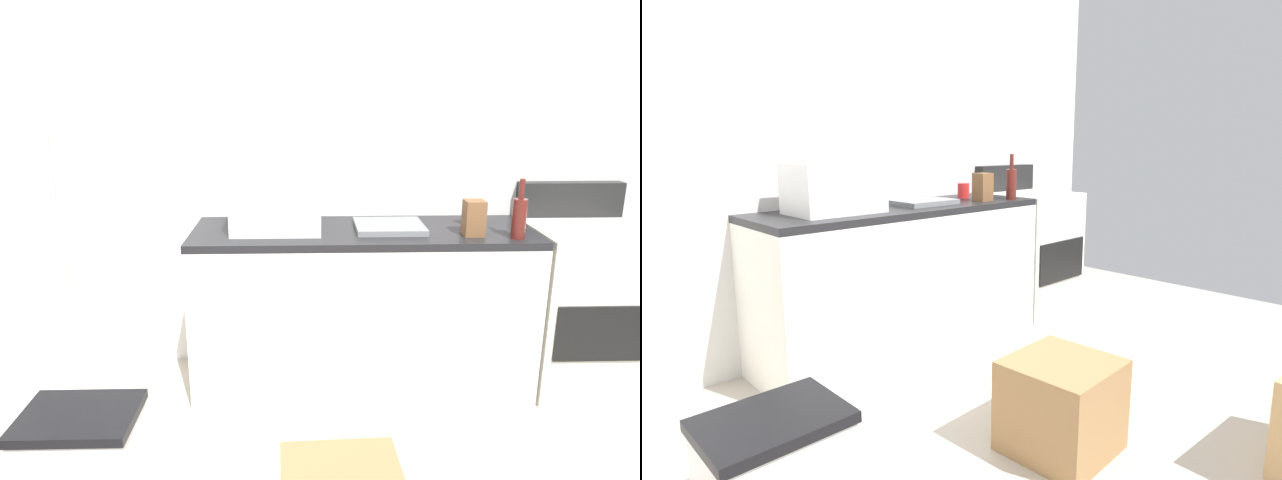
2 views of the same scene
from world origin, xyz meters
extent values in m
cube|color=silver|center=(0.00, 1.55, 1.30)|extent=(5.00, 0.10, 2.60)
cube|color=silver|center=(0.30, 1.20, 0.43)|extent=(1.80, 0.60, 0.86)
cube|color=black|center=(0.30, 1.20, 0.88)|extent=(1.80, 0.60, 0.04)
cube|color=silver|center=(1.52, 1.20, 0.45)|extent=(0.60, 0.60, 0.90)
cube|color=black|center=(1.52, 0.90, 0.42)|extent=(0.52, 0.02, 0.30)
cube|color=black|center=(1.52, 1.46, 1.00)|extent=(0.60, 0.08, 0.20)
cube|color=white|center=(-0.16, 1.19, 1.04)|extent=(0.46, 0.34, 0.27)
cube|color=slate|center=(0.44, 1.19, 0.92)|extent=(0.36, 0.32, 0.03)
cylinder|color=#591E19|center=(1.06, 1.00, 1.00)|extent=(0.07, 0.07, 0.20)
cylinder|color=#591E19|center=(1.06, 1.00, 1.15)|extent=(0.03, 0.03, 0.10)
cylinder|color=red|center=(0.89, 1.29, 0.95)|extent=(0.08, 0.08, 0.10)
cube|color=brown|center=(0.85, 1.06, 0.99)|extent=(0.10, 0.10, 0.18)
cube|color=silver|center=(-0.92, 0.32, 0.17)|extent=(0.44, 0.34, 0.34)
cube|color=black|center=(-0.92, 0.32, 0.36)|extent=(0.46, 0.36, 0.04)
camera|label=1|loc=(-0.01, -1.73, 1.67)|focal=32.19mm
camera|label=2|loc=(-1.54, -1.24, 1.26)|focal=28.65mm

